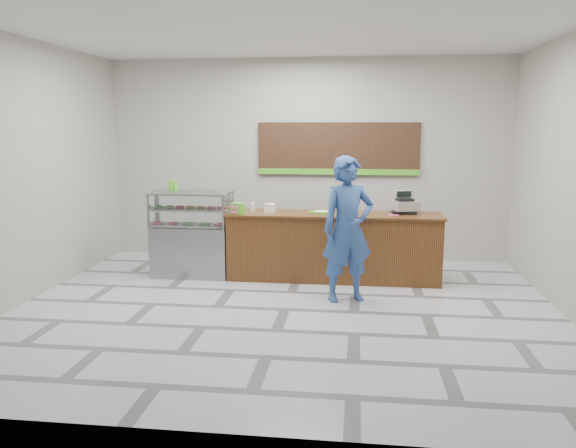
# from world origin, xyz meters

# --- Properties ---
(floor) EXTENTS (7.00, 7.00, 0.00)m
(floor) POSITION_xyz_m (0.00, 0.00, 0.00)
(floor) COLOR silver
(floor) RESTS_ON ground
(back_wall) EXTENTS (7.00, 0.00, 7.00)m
(back_wall) POSITION_xyz_m (0.00, 3.00, 1.75)
(back_wall) COLOR #B1ADA3
(back_wall) RESTS_ON floor
(ceiling) EXTENTS (7.00, 7.00, 0.00)m
(ceiling) POSITION_xyz_m (0.00, 0.00, 3.50)
(ceiling) COLOR silver
(ceiling) RESTS_ON back_wall
(sales_counter) EXTENTS (3.26, 0.76, 1.03)m
(sales_counter) POSITION_xyz_m (0.55, 1.55, 0.52)
(sales_counter) COLOR brown
(sales_counter) RESTS_ON floor
(display_case) EXTENTS (1.22, 0.72, 1.33)m
(display_case) POSITION_xyz_m (-1.67, 1.55, 0.68)
(display_case) COLOR gray
(display_case) RESTS_ON floor
(menu_board) EXTENTS (2.80, 0.06, 0.90)m
(menu_board) POSITION_xyz_m (0.55, 2.96, 1.93)
(menu_board) COLOR black
(menu_board) RESTS_ON back_wall
(cash_register) EXTENTS (0.46, 0.47, 0.34)m
(cash_register) POSITION_xyz_m (1.60, 1.70, 1.16)
(cash_register) COLOR black
(cash_register) RESTS_ON sales_counter
(card_terminal) EXTENTS (0.14, 0.19, 0.04)m
(card_terminal) POSITION_xyz_m (1.56, 1.59, 1.05)
(card_terminal) COLOR black
(card_terminal) RESTS_ON sales_counter
(serving_tray) EXTENTS (0.38, 0.29, 0.02)m
(serving_tray) POSITION_xyz_m (0.38, 1.61, 1.04)
(serving_tray) COLOR #38B712
(serving_tray) RESTS_ON sales_counter
(napkin_box) EXTENTS (0.16, 0.16, 0.13)m
(napkin_box) POSITION_xyz_m (-0.43, 1.54, 1.10)
(napkin_box) COLOR white
(napkin_box) RESTS_ON sales_counter
(straw_cup) EXTENTS (0.08, 0.08, 0.12)m
(straw_cup) POSITION_xyz_m (-0.72, 1.63, 1.09)
(straw_cup) COLOR silver
(straw_cup) RESTS_ON sales_counter
(promo_box) EXTENTS (0.22, 0.17, 0.17)m
(promo_box) POSITION_xyz_m (-0.88, 1.30, 1.12)
(promo_box) COLOR #57BD27
(promo_box) RESTS_ON sales_counter
(donut_decal) EXTENTS (0.16, 0.16, 0.00)m
(donut_decal) POSITION_xyz_m (1.45, 1.49, 1.03)
(donut_decal) COLOR #F85883
(donut_decal) RESTS_ON sales_counter
(green_cup_left) EXTENTS (0.10, 0.10, 0.15)m
(green_cup_left) POSITION_xyz_m (-2.06, 1.79, 1.41)
(green_cup_left) COLOR #57BD27
(green_cup_left) RESTS_ON display_case
(green_cup_right) EXTENTS (0.08, 0.08, 0.12)m
(green_cup_right) POSITION_xyz_m (-1.99, 1.77, 1.39)
(green_cup_right) COLOR #57BD27
(green_cup_right) RESTS_ON display_case
(customer) EXTENTS (0.83, 0.69, 1.95)m
(customer) POSITION_xyz_m (0.78, 0.52, 0.98)
(customer) COLOR #2E5192
(customer) RESTS_ON floor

